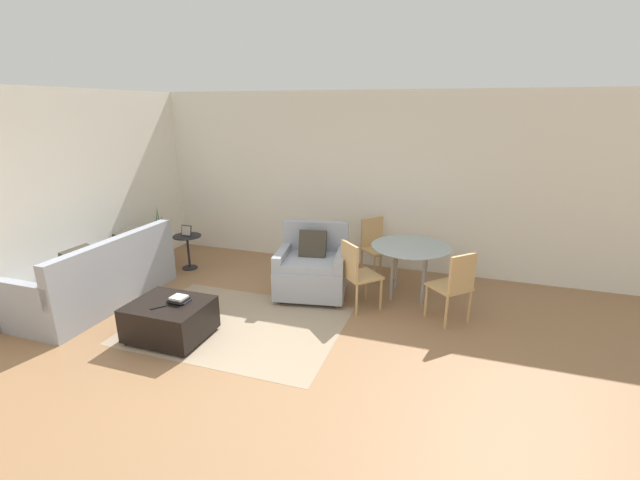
# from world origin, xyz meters

# --- Properties ---
(ground_plane) EXTENTS (20.00, 20.00, 0.00)m
(ground_plane) POSITION_xyz_m (0.00, 0.00, 0.00)
(ground_plane) COLOR #936B47
(wall_back) EXTENTS (12.00, 0.06, 2.75)m
(wall_back) POSITION_xyz_m (0.00, 3.35, 1.38)
(wall_back) COLOR white
(wall_back) RESTS_ON ground_plane
(wall_left) EXTENTS (0.06, 12.00, 2.75)m
(wall_left) POSITION_xyz_m (-3.09, 1.50, 1.38)
(wall_left) COLOR white
(wall_left) RESTS_ON ground_plane
(area_rug) EXTENTS (2.46, 1.77, 0.01)m
(area_rug) POSITION_xyz_m (-0.54, 0.81, 0.00)
(area_rug) COLOR gray
(area_rug) RESTS_ON ground_plane
(couch) EXTENTS (0.87, 2.07, 0.93)m
(couch) POSITION_xyz_m (-2.53, 0.80, 0.31)
(couch) COLOR #999EA8
(couch) RESTS_ON ground_plane
(armchair) EXTENTS (1.06, 0.98, 0.97)m
(armchair) POSITION_xyz_m (0.02, 1.94, 0.38)
(armchair) COLOR #999EA8
(armchair) RESTS_ON ground_plane
(ottoman) EXTENTS (0.85, 0.70, 0.43)m
(ottoman) POSITION_xyz_m (-1.11, 0.32, 0.23)
(ottoman) COLOR black
(ottoman) RESTS_ON ground_plane
(book_stack) EXTENTS (0.24, 0.18, 0.07)m
(book_stack) POSITION_xyz_m (-1.00, 0.38, 0.46)
(book_stack) COLOR black
(book_stack) RESTS_ON ottoman
(tv_remote_primary) EXTENTS (0.14, 0.16, 0.01)m
(tv_remote_primary) POSITION_xyz_m (-1.14, 0.20, 0.43)
(tv_remote_primary) COLOR black
(tv_remote_primary) RESTS_ON ottoman
(potted_plant) EXTENTS (0.35, 0.35, 1.01)m
(potted_plant) POSITION_xyz_m (-2.76, 2.29, 0.23)
(potted_plant) COLOR maroon
(potted_plant) RESTS_ON ground_plane
(side_table) EXTENTS (0.44, 0.44, 0.55)m
(side_table) POSITION_xyz_m (-2.20, 2.24, 0.39)
(side_table) COLOR black
(side_table) RESTS_ON ground_plane
(picture_frame) EXTENTS (0.18, 0.07, 0.17)m
(picture_frame) POSITION_xyz_m (-2.20, 2.24, 0.64)
(picture_frame) COLOR black
(picture_frame) RESTS_ON side_table
(dining_table) EXTENTS (1.06, 1.06, 0.73)m
(dining_table) POSITION_xyz_m (1.29, 2.31, 0.64)
(dining_table) COLOR #99A8AD
(dining_table) RESTS_ON ground_plane
(dining_chair_near_left) EXTENTS (0.59, 0.59, 0.90)m
(dining_chair_near_left) POSITION_xyz_m (0.69, 1.71, 0.52)
(dining_chair_near_left) COLOR tan
(dining_chair_near_left) RESTS_ON ground_plane
(dining_chair_near_right) EXTENTS (0.59, 0.59, 0.90)m
(dining_chair_near_right) POSITION_xyz_m (1.90, 1.71, 0.52)
(dining_chair_near_right) COLOR tan
(dining_chair_near_right) RESTS_ON ground_plane
(dining_chair_far_left) EXTENTS (0.59, 0.59, 0.90)m
(dining_chair_far_left) POSITION_xyz_m (0.69, 2.91, 0.52)
(dining_chair_far_left) COLOR tan
(dining_chair_far_left) RESTS_ON ground_plane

